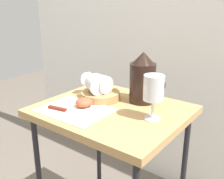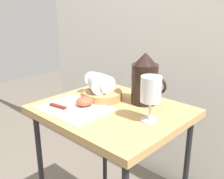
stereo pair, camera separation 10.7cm
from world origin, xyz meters
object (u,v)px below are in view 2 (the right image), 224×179
at_px(pitcher, 145,83).
at_px(knife, 65,109).
at_px(table, 112,124).
at_px(wine_glass_upright, 151,92).
at_px(apple_half_right, 86,101).
at_px(basket_tray, 103,95).
at_px(wine_glass_tipped_near, 102,83).
at_px(wine_glass_tipped_far, 97,84).
at_px(apple_half_left, 84,102).

xyz_separation_m(pitcher, knife, (-0.18, -0.29, -0.08)).
bearing_deg(table, wine_glass_upright, 1.66).
bearing_deg(apple_half_right, basket_tray, 94.55).
relative_size(wine_glass_tipped_near, wine_glass_tipped_far, 0.91).
relative_size(wine_glass_upright, knife, 0.72).
distance_m(pitcher, wine_glass_upright, 0.18).
relative_size(pitcher, wine_glass_tipped_far, 1.33).
distance_m(pitcher, apple_half_left, 0.27).
xyz_separation_m(basket_tray, wine_glass_tipped_near, (-0.00, 0.00, 0.06)).
xyz_separation_m(table, knife, (-0.12, -0.15, 0.08)).
bearing_deg(wine_glass_upright, knife, -152.83).
relative_size(table, apple_half_left, 11.02).
xyz_separation_m(pitcher, apple_half_right, (-0.15, -0.20, -0.07)).
bearing_deg(wine_glass_tipped_near, table, -25.52).
relative_size(basket_tray, pitcher, 0.79).
distance_m(table, wine_glass_tipped_far, 0.19).
xyz_separation_m(wine_glass_tipped_far, apple_half_right, (0.02, -0.09, -0.05)).
bearing_deg(wine_glass_tipped_far, apple_half_left, -77.54).
distance_m(wine_glass_upright, wine_glass_tipped_far, 0.31).
height_order(wine_glass_upright, wine_glass_tipped_far, wine_glass_upright).
relative_size(table, wine_glass_upright, 4.28).
bearing_deg(wine_glass_tipped_far, basket_tray, 50.15).
relative_size(table, pitcher, 3.31).
height_order(basket_tray, wine_glass_upright, wine_glass_upright).
bearing_deg(wine_glass_tipped_near, knife, -93.72).
bearing_deg(apple_half_left, basket_tray, 93.21).
bearing_deg(wine_glass_upright, wine_glass_tipped_near, 171.23).
xyz_separation_m(pitcher, wine_glass_tipped_near, (-0.17, -0.09, -0.02)).
distance_m(basket_tray, pitcher, 0.20).
relative_size(wine_glass_upright, wine_glass_tipped_far, 1.03).
height_order(table, basket_tray, basket_tray).
relative_size(table, basket_tray, 4.21).
distance_m(table, apple_half_left, 0.15).
bearing_deg(wine_glass_upright, apple_half_right, -166.47).
height_order(wine_glass_upright, apple_half_left, wine_glass_upright).
xyz_separation_m(basket_tray, wine_glass_upright, (0.29, -0.04, 0.10)).
xyz_separation_m(wine_glass_tipped_far, apple_half_left, (0.02, -0.10, -0.05)).
bearing_deg(apple_half_right, wine_glass_tipped_near, 95.67).
height_order(pitcher, wine_glass_tipped_near, pitcher).
relative_size(pitcher, knife, 0.94).
xyz_separation_m(table, pitcher, (0.06, 0.14, 0.16)).
bearing_deg(pitcher, apple_half_left, -127.26).
bearing_deg(basket_tray, wine_glass_tipped_far, -129.85).
relative_size(wine_glass_tipped_far, apple_half_right, 2.50).
height_order(pitcher, apple_half_right, pitcher).
bearing_deg(pitcher, wine_glass_tipped_far, -149.35).
xyz_separation_m(basket_tray, knife, (-0.02, -0.20, -0.01)).
bearing_deg(pitcher, wine_glass_tipped_near, -152.26).
bearing_deg(wine_glass_tipped_near, pitcher, 27.74).
bearing_deg(pitcher, wine_glass_upright, -46.85).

